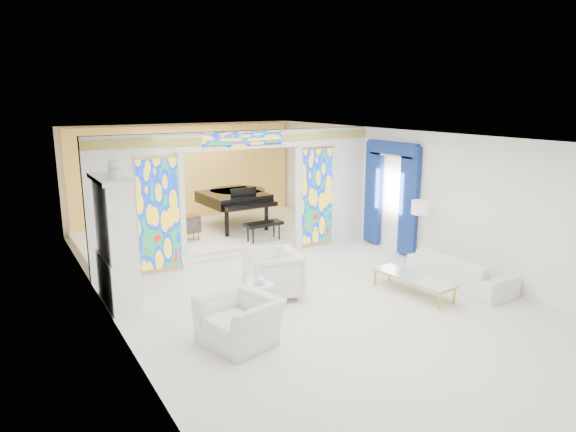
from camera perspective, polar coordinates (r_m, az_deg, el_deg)
floor at (r=10.74m, az=-0.29°, el=-7.32°), size 12.00×12.00×0.00m
ceiling at (r=10.10m, az=-0.31°, el=8.85°), size 7.00×12.00×0.02m
wall_back at (r=15.72m, az=-11.38°, el=4.58°), size 7.00×0.02×3.00m
wall_left at (r=9.13m, az=-19.69°, el=-1.92°), size 0.02×12.00×3.00m
wall_right at (r=12.41m, az=13.83°, el=2.27°), size 0.02×12.00×3.00m
partition_wall at (r=12.02m, az=-5.09°, el=3.00°), size 7.00×0.22×3.00m
stained_glass_left at (r=11.29m, az=-14.16°, el=0.17°), size 0.90×0.04×2.40m
stained_glass_right at (r=12.98m, az=3.27°, el=2.19°), size 0.90×0.04×2.40m
stained_glass_transom at (r=11.78m, az=-4.98°, el=8.52°), size 2.00×0.04×0.34m
alcove_platform at (r=14.25m, az=-8.60°, el=-1.96°), size 6.80×3.80×0.18m
gold_curtain_back at (r=15.60m, az=-11.24°, el=4.53°), size 6.70×0.10×2.90m
chandelier at (r=13.81m, az=-8.02°, el=7.97°), size 0.48×0.48×0.30m
blue_drapes at (r=12.83m, az=11.36°, el=3.08°), size 0.14×1.85×2.65m
china_cabinet at (r=9.83m, az=-18.59°, el=-2.80°), size 0.56×1.46×2.72m
armchair_left at (r=8.15m, az=-5.43°, el=-11.43°), size 1.26×1.36×0.74m
armchair_right at (r=9.85m, az=-1.70°, el=-6.44°), size 1.17×1.15×0.91m
sofa at (r=11.01m, az=18.58°, el=-5.77°), size 0.89×2.18×0.63m
side_table at (r=9.04m, az=-3.14°, el=-8.75°), size 0.54×0.54×0.58m
vase at (r=8.93m, az=-3.16°, el=-6.92°), size 0.23×0.23×0.21m
coffee_table at (r=10.25m, az=13.74°, el=-6.69°), size 0.72×1.73×0.38m
floor_lamp at (r=11.72m, az=14.42°, el=0.58°), size 0.48×0.48×1.52m
grand_piano at (r=14.47m, az=-5.74°, el=2.05°), size 1.97×3.08×1.21m
tv_console at (r=13.28m, az=-11.02°, el=-0.92°), size 0.59×0.44×0.63m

